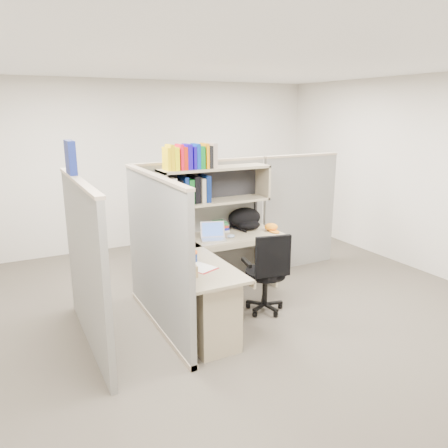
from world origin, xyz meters
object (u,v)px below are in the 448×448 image
laptop (214,231)px  snack_canister (192,256)px  backpack (247,219)px  desk (214,290)px  task_chair (266,285)px

laptop → snack_canister: 0.79m
backpack → snack_canister: backpack is taller
desk → backpack: backpack is taller
task_chair → backpack: bearing=73.2°
backpack → task_chair: (-0.28, -0.92, -0.53)m
desk → task_chair: (0.70, 0.08, -0.10)m
backpack → desk: bearing=-123.0°
laptop → snack_canister: bearing=-114.0°
backpack → snack_canister: 1.42m
laptop → backpack: 0.66m
desk → laptop: laptop is taller
backpack → snack_canister: size_ratio=4.10×
desk → laptop: bearing=63.7°
desk → backpack: size_ratio=3.88×
laptop → snack_canister: (-0.53, -0.59, -0.05)m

